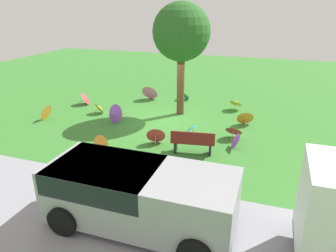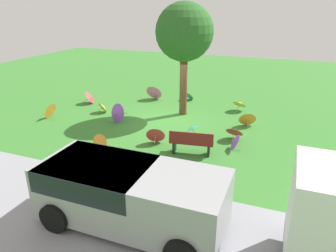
# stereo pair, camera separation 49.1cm
# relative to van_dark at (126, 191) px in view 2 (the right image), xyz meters

# --- Properties ---
(ground) EXTENTS (40.00, 40.00, 0.00)m
(ground) POSITION_rel_van_dark_xyz_m (1.77, -7.45, -0.91)
(ground) COLOR #387A2D
(road_strip) EXTENTS (40.00, 4.06, 0.01)m
(road_strip) POSITION_rel_van_dark_xyz_m (1.77, 0.20, -0.91)
(road_strip) COLOR gray
(road_strip) RESTS_ON ground
(van_dark) EXTENTS (4.60, 2.12, 1.53)m
(van_dark) POSITION_rel_van_dark_xyz_m (0.00, 0.00, 0.00)
(van_dark) COLOR #99999E
(van_dark) RESTS_ON ground
(park_bench) EXTENTS (1.66, 0.73, 0.90)m
(park_bench) POSITION_rel_van_dark_xyz_m (-0.36, -4.24, -0.45)
(park_bench) COLOR maroon
(park_bench) RESTS_ON ground
(shade_tree) EXTENTS (2.69, 2.69, 5.31)m
(shade_tree) POSITION_rel_van_dark_xyz_m (1.37, -8.39, 3.01)
(shade_tree) COLOR brown
(shade_tree) RESTS_ON ground
(parasol_orange_0) EXTENTS (0.68, 0.77, 0.77)m
(parasol_orange_0) POSITION_rel_van_dark_xyz_m (7.22, -5.50, -0.53)
(parasol_orange_0) COLOR tan
(parasol_orange_0) RESTS_ON ground
(parasol_teal_0) EXTENTS (0.77, 0.71, 0.54)m
(parasol_teal_0) POSITION_rel_van_dark_xyz_m (1.83, -10.84, -0.64)
(parasol_teal_0) COLOR tan
(parasol_teal_0) RESTS_ON ground
(parasol_red_0) EXTENTS (0.80, 0.90, 0.71)m
(parasol_red_0) POSITION_rel_van_dark_xyz_m (6.69, -8.24, -0.56)
(parasol_red_0) COLOR tan
(parasol_red_0) RESTS_ON ground
(parasol_red_1) EXTENTS (0.77, 0.69, 0.65)m
(parasol_red_1) POSITION_rel_van_dark_xyz_m (-1.60, -6.18, -0.54)
(parasol_red_1) COLOR tan
(parasol_red_1) RESTS_ON ground
(parasol_orange_1) EXTENTS (0.87, 0.76, 0.72)m
(parasol_orange_1) POSITION_rel_van_dark_xyz_m (-1.85, -7.89, -0.55)
(parasol_orange_1) COLOR tan
(parasol_orange_1) RESTS_ON ground
(parasol_yellow_2) EXTENTS (0.87, 0.83, 0.66)m
(parasol_yellow_2) POSITION_rel_van_dark_xyz_m (-1.18, -9.90, -0.51)
(parasol_yellow_2) COLOR tan
(parasol_yellow_2) RESTS_ON ground
(parasol_purple_1) EXTENTS (0.65, 0.73, 0.63)m
(parasol_purple_1) POSITION_rel_van_dark_xyz_m (-1.74, -5.20, -0.59)
(parasol_purple_1) COLOR tan
(parasol_purple_1) RESTS_ON ground
(parasol_teal_1) EXTENTS (0.67, 0.71, 0.59)m
(parasol_teal_1) POSITION_rel_van_dark_xyz_m (0.11, -5.84, -0.54)
(parasol_teal_1) COLOR tan
(parasol_teal_1) RESTS_ON ground
(parasol_purple_2) EXTENTS (0.99, 0.98, 0.92)m
(parasol_purple_2) POSITION_rel_van_dark_xyz_m (3.86, -6.12, -0.45)
(parasol_purple_2) COLOR tan
(parasol_purple_2) RESTS_ON ground
(parasol_pink_0) EXTENTS (0.93, 0.92, 0.90)m
(parasol_pink_0) POSITION_rel_van_dark_xyz_m (3.74, -10.27, -0.46)
(parasol_pink_0) COLOR tan
(parasol_pink_0) RESTS_ON ground
(parasol_orange_3) EXTENTS (0.77, 0.65, 0.73)m
(parasol_orange_3) POSITION_rel_van_dark_xyz_m (2.85, -3.10, -0.55)
(parasol_orange_3) COLOR tan
(parasol_orange_3) RESTS_ON ground
(parasol_red_3) EXTENTS (0.85, 0.73, 0.74)m
(parasol_red_3) POSITION_rel_van_dark_xyz_m (1.26, -4.71, -0.54)
(parasol_red_3) COLOR tan
(parasol_red_3) RESTS_ON ground
(parasol_yellow_5) EXTENTS (0.73, 0.67, 0.58)m
(parasol_yellow_5) POSITION_rel_van_dark_xyz_m (5.22, -7.15, -0.62)
(parasol_yellow_5) COLOR tan
(parasol_yellow_5) RESTS_ON ground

